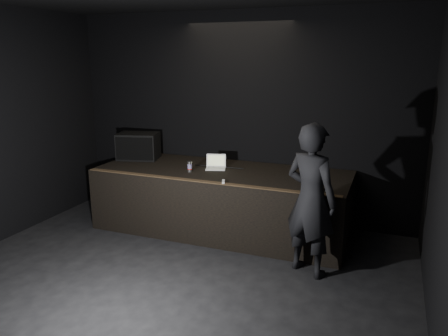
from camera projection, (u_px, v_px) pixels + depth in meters
ground at (129, 319)px, 4.72m from camera, size 7.00×7.00×0.00m
room_walls at (118, 134)px, 4.22m from camera, size 6.10×7.10×3.52m
stage_riser at (222, 200)px, 7.06m from camera, size 4.00×1.50×1.00m
riser_lip at (204, 181)px, 6.29m from camera, size 3.92×0.10×0.01m
stage_monitor at (138, 146)px, 7.66m from camera, size 0.79×0.65×0.46m
cable at (219, 167)px, 7.12m from camera, size 0.83×0.07×0.02m
laptop at (216, 165)px, 7.04m from camera, size 0.39×0.36×0.22m
beer_can at (190, 167)px, 6.82m from camera, size 0.07×0.07×0.17m
plastic_cup at (211, 165)px, 7.02m from camera, size 0.09×0.09×0.11m
wii_remote at (223, 182)px, 6.24m from camera, size 0.09×0.16×0.03m
person at (311, 200)px, 5.52m from camera, size 0.86×0.73×1.98m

